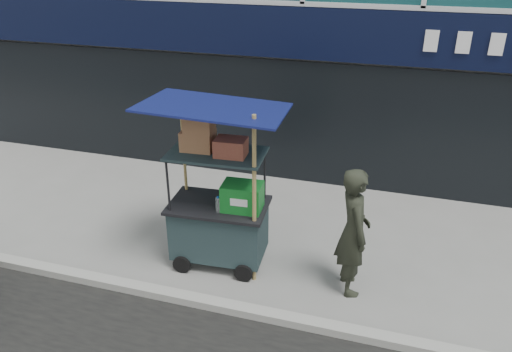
% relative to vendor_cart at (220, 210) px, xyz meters
% --- Properties ---
extents(ground, '(80.00, 80.00, 0.00)m').
position_rel_vendor_cart_xyz_m(ground, '(0.46, -0.83, -0.89)').
color(ground, gray).
rests_on(ground, ground).
extents(curb, '(80.00, 0.18, 0.12)m').
position_rel_vendor_cart_xyz_m(curb, '(0.46, -1.03, -0.83)').
color(curb, '#979890').
rests_on(curb, ground).
extents(vendor_cart, '(1.97, 1.45, 2.54)m').
position_rel_vendor_cart_xyz_m(vendor_cart, '(0.00, 0.00, 0.00)').
color(vendor_cart, '#1B2C2F').
rests_on(vendor_cart, ground).
extents(vendor_man, '(0.65, 0.78, 1.84)m').
position_rel_vendor_cart_xyz_m(vendor_man, '(1.92, -0.08, 0.03)').
color(vendor_man, black).
rests_on(vendor_man, ground).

